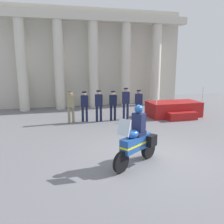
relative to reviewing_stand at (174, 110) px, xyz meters
name	(u,v)px	position (x,y,z in m)	size (l,w,h in m)	color
ground_plane	(149,157)	(-3.91, -5.33, -0.42)	(28.00, 28.00, 0.00)	slate
colonnade_backdrop	(92,55)	(-4.02, 4.70, 3.22)	(13.62, 1.51, 6.90)	beige
reviewing_stand	(174,110)	(0.00, 0.00, 0.00)	(3.04, 2.03, 1.77)	#A51919
officer_in_row_0	(71,104)	(-6.04, 0.03, 0.59)	(0.38, 0.24, 1.71)	#847A5B
officer_in_row_1	(85,104)	(-5.31, 0.08, 0.55)	(0.38, 0.24, 1.65)	#141938
officer_in_row_2	(99,103)	(-4.56, -0.05, 0.58)	(0.38, 0.24, 1.69)	#141938
officer_in_row_3	(113,103)	(-3.76, -0.05, 0.55)	(0.38, 0.24, 1.63)	black
officer_in_row_4	(126,101)	(-3.00, 0.05, 0.63)	(0.38, 0.24, 1.77)	#191E42
officer_in_row_5	(139,102)	(-2.21, 0.11, 0.54)	(0.38, 0.24, 1.63)	#191E42
motorcycle_with_rider	(137,140)	(-4.52, -5.77, 0.38)	(1.80, 1.30, 1.90)	black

